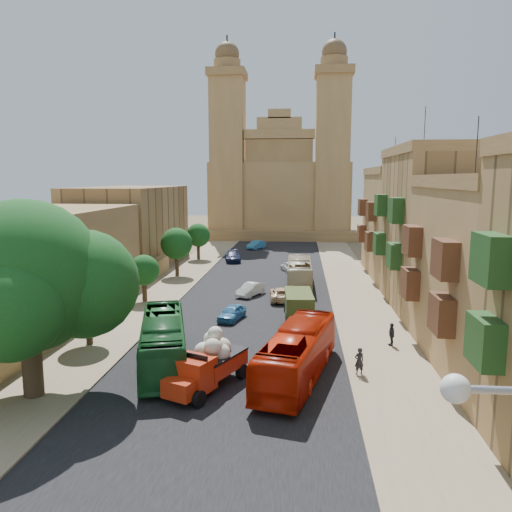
% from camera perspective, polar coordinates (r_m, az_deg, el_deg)
% --- Properties ---
extents(ground, '(260.00, 260.00, 0.00)m').
position_cam_1_polar(ground, '(22.51, -6.41, -20.63)').
color(ground, brown).
extents(road_surface, '(14.00, 140.00, 0.01)m').
position_cam_1_polar(road_surface, '(50.57, 0.41, -3.78)').
color(road_surface, black).
rests_on(road_surface, ground).
extents(sidewalk_east, '(5.00, 140.00, 0.01)m').
position_cam_1_polar(sidewalk_east, '(50.69, 11.20, -3.92)').
color(sidewalk_east, '#887559').
rests_on(sidewalk_east, ground).
extents(sidewalk_west, '(5.00, 140.00, 0.01)m').
position_cam_1_polar(sidewalk_west, '(52.21, -10.06, -3.52)').
color(sidewalk_west, '#887559').
rests_on(sidewalk_west, ground).
extents(kerb_east, '(0.25, 140.00, 0.12)m').
position_cam_1_polar(kerb_east, '(50.48, 8.37, -3.84)').
color(kerb_east, '#887559').
rests_on(kerb_east, ground).
extents(kerb_west, '(0.25, 140.00, 0.12)m').
position_cam_1_polar(kerb_west, '(51.60, -7.37, -3.54)').
color(kerb_west, '#887559').
rests_on(kerb_west, ground).
extents(townhouse_b, '(9.00, 14.00, 14.90)m').
position_cam_1_polar(townhouse_b, '(32.86, 26.23, -1.54)').
color(townhouse_b, olive).
rests_on(townhouse_b, ground).
extents(townhouse_c, '(9.00, 14.00, 17.40)m').
position_cam_1_polar(townhouse_c, '(45.93, 20.15, 3.12)').
color(townhouse_c, '#9A7546').
rests_on(townhouse_c, ground).
extents(townhouse_d, '(9.00, 14.00, 15.90)m').
position_cam_1_polar(townhouse_d, '(59.57, 16.68, 3.75)').
color(townhouse_d, olive).
rests_on(townhouse_d, ground).
extents(west_wall, '(1.00, 40.00, 1.80)m').
position_cam_1_polar(west_wall, '(43.75, -17.34, -4.99)').
color(west_wall, olive).
rests_on(west_wall, ground).
extents(west_building_low, '(10.00, 28.00, 8.40)m').
position_cam_1_polar(west_building_low, '(43.79, -25.21, -1.02)').
color(west_building_low, brown).
rests_on(west_building_low, ground).
extents(west_building_mid, '(10.00, 22.00, 10.00)m').
position_cam_1_polar(west_building_mid, '(67.21, -14.06, 3.41)').
color(west_building_mid, '#9A7546').
rests_on(west_building_mid, ground).
extents(church, '(28.00, 22.50, 36.30)m').
position_cam_1_polar(church, '(97.89, 2.81, 7.93)').
color(church, olive).
rests_on(church, ground).
extents(ficus_tree, '(10.12, 9.31, 10.12)m').
position_cam_1_polar(ficus_tree, '(27.31, -24.61, -2.69)').
color(ficus_tree, '#3A2B1D').
rests_on(ficus_tree, ground).
extents(street_tree_a, '(3.10, 3.10, 4.77)m').
position_cam_1_polar(street_tree_a, '(35.11, -18.71, -4.59)').
color(street_tree_a, '#3A2B1D').
rests_on(street_tree_a, ground).
extents(street_tree_b, '(2.78, 2.78, 4.28)m').
position_cam_1_polar(street_tree_b, '(46.16, -12.70, -1.61)').
color(street_tree_b, '#3A2B1D').
rests_on(street_tree_b, ground).
extents(street_tree_c, '(3.61, 3.61, 5.55)m').
position_cam_1_polar(street_tree_c, '(57.42, -9.07, 1.39)').
color(street_tree_c, '#3A2B1D').
rests_on(street_tree_c, ground).
extents(street_tree_d, '(3.24, 3.24, 4.98)m').
position_cam_1_polar(street_tree_d, '(69.08, -6.63, 2.36)').
color(street_tree_d, '#3A2B1D').
rests_on(street_tree_d, ground).
extents(red_truck, '(4.00, 5.74, 3.19)m').
position_cam_1_polar(red_truck, '(27.09, -5.65, -12.09)').
color(red_truck, '#B6280E').
rests_on(red_truck, ground).
extents(olive_pickup, '(2.52, 5.04, 2.03)m').
position_cam_1_polar(olive_pickup, '(40.45, 4.90, -5.60)').
color(olive_pickup, '#3D4D1C').
rests_on(olive_pickup, ground).
extents(bus_green_north, '(5.13, 10.81, 2.93)m').
position_cam_1_polar(bus_green_north, '(30.64, -10.57, -9.55)').
color(bus_green_north, '#1C5C29').
rests_on(bus_green_north, ground).
extents(bus_red_east, '(4.75, 10.69, 2.90)m').
position_cam_1_polar(bus_red_east, '(28.28, 4.76, -11.05)').
color(bus_red_east, '#BC1D06').
rests_on(bus_red_east, ground).
extents(bus_cream_east, '(2.53, 10.29, 2.86)m').
position_cam_1_polar(bus_cream_east, '(51.79, 4.99, -1.91)').
color(bus_cream_east, beige).
rests_on(bus_cream_east, ground).
extents(car_blue_a, '(2.24, 3.72, 1.18)m').
position_cam_1_polar(car_blue_a, '(39.60, -2.77, -6.49)').
color(car_blue_a, teal).
rests_on(car_blue_a, ground).
extents(car_white_a, '(2.69, 3.89, 1.22)m').
position_cam_1_polar(car_white_a, '(47.55, -0.63, -3.85)').
color(car_white_a, white).
rests_on(car_white_a, ground).
extents(car_cream, '(2.31, 4.48, 1.21)m').
position_cam_1_polar(car_cream, '(45.81, 2.88, -4.36)').
color(car_cream, beige).
rests_on(car_cream, ground).
extents(car_dkblue, '(2.85, 5.10, 1.40)m').
position_cam_1_polar(car_dkblue, '(67.06, -2.68, -0.05)').
color(car_dkblue, '#151D41').
rests_on(car_dkblue, ground).
extents(car_white_b, '(2.56, 3.89, 1.23)m').
position_cam_1_polar(car_white_b, '(60.00, 3.86, -1.20)').
color(car_white_b, white).
rests_on(car_white_b, ground).
extents(car_blue_b, '(2.94, 4.24, 1.32)m').
position_cam_1_polar(car_blue_b, '(79.11, 0.03, 1.29)').
color(car_blue_b, teal).
rests_on(car_blue_b, ground).
extents(pedestrian_a, '(0.68, 0.56, 1.59)m').
position_cam_1_polar(pedestrian_a, '(29.53, 11.71, -11.68)').
color(pedestrian_a, black).
rests_on(pedestrian_a, ground).
extents(pedestrian_c, '(0.52, 0.96, 1.55)m').
position_cam_1_polar(pedestrian_c, '(34.85, 15.22, -8.64)').
color(pedestrian_c, '#292A31').
rests_on(pedestrian_c, ground).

